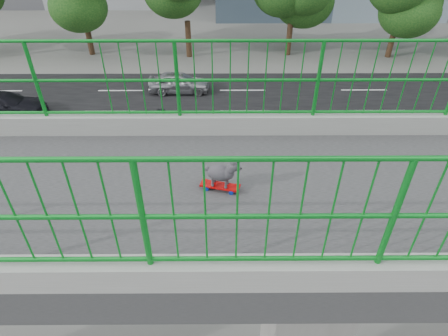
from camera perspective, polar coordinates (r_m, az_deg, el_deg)
road at (r=19.29m, az=3.79°, el=4.81°), size 18.00×90.00×0.02m
footbridge at (r=5.99m, az=13.56°, el=-16.58°), size 3.00×24.00×7.00m
railing at (r=4.62m, az=16.94°, el=-1.03°), size 3.00×24.00×1.42m
skateboard at (r=4.51m, az=-0.61°, el=-2.84°), size 0.26×0.51×0.07m
poodle at (r=4.37m, az=-0.32°, el=-0.63°), size 0.26×0.45×0.38m
car_0 at (r=14.05m, az=-20.41°, el=-7.78°), size 1.68×4.18×1.42m
car_1 at (r=16.84m, az=-22.08°, el=0.02°), size 1.65×4.72×1.55m
car_2 at (r=20.40m, az=25.57°, el=5.23°), size 2.33×5.05×1.40m
car_3 at (r=24.59m, az=-31.01°, el=8.46°), size 1.87×4.59×1.33m
car_4 at (r=24.31m, az=-7.03°, el=13.10°), size 1.57×3.90×1.33m
car_6 at (r=15.83m, az=-8.29°, el=-0.10°), size 2.38×5.16×1.44m
car_7 at (r=18.34m, az=-2.11°, el=5.92°), size 2.19×5.39×1.56m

